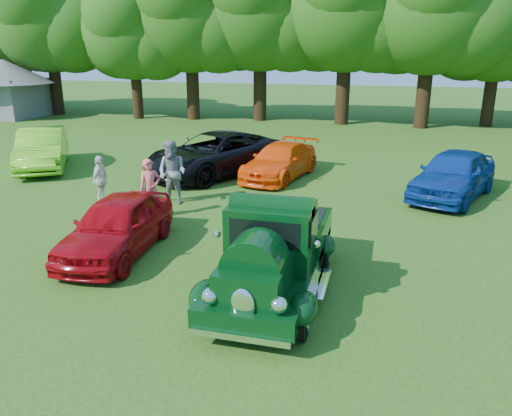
% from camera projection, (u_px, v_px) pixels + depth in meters
% --- Properties ---
extents(ground, '(120.00, 120.00, 0.00)m').
position_uv_depth(ground, '(192.00, 282.00, 10.14)').
color(ground, '#214E12').
rests_on(ground, ground).
extents(hero_pickup, '(2.18, 4.68, 1.83)m').
position_uv_depth(hero_pickup, '(274.00, 253.00, 9.59)').
color(hero_pickup, black).
rests_on(hero_pickup, ground).
extents(red_convertible, '(1.88, 4.05, 1.34)m').
position_uv_depth(red_convertible, '(117.00, 225.00, 11.43)').
color(red_convertible, '#9B060D').
rests_on(red_convertible, ground).
extents(back_car_lime, '(3.93, 4.92, 1.57)m').
position_uv_depth(back_car_lime, '(42.00, 149.00, 19.63)').
color(back_car_lime, '#5EC219').
rests_on(back_car_lime, ground).
extents(back_car_black, '(4.91, 6.23, 1.57)m').
position_uv_depth(back_car_black, '(215.00, 154.00, 18.64)').
color(back_car_black, black).
rests_on(back_car_black, ground).
extents(back_car_orange, '(2.56, 4.51, 1.23)m').
position_uv_depth(back_car_orange, '(280.00, 161.00, 18.25)').
color(back_car_orange, '#F04808').
rests_on(back_car_orange, ground).
extents(back_car_blue, '(3.35, 4.81, 1.52)m').
position_uv_depth(back_car_blue, '(454.00, 174.00, 15.75)').
color(back_car_blue, navy).
rests_on(back_car_blue, ground).
extents(spectator_pink, '(0.72, 0.71, 1.68)m').
position_uv_depth(spectator_pink, '(150.00, 189.00, 13.79)').
color(spectator_pink, '#E35D60').
rests_on(spectator_pink, ground).
extents(spectator_grey, '(1.07, 0.90, 1.94)m').
position_uv_depth(spectator_grey, '(172.00, 172.00, 15.06)').
color(spectator_grey, gray).
rests_on(spectator_grey, ground).
extents(spectator_white, '(0.48, 0.93, 1.52)m').
position_uv_depth(spectator_white, '(101.00, 181.00, 14.97)').
color(spectator_white, silver).
rests_on(spectator_white, ground).
extents(gazebo, '(6.40, 6.40, 3.90)m').
position_uv_depth(gazebo, '(6.00, 82.00, 34.13)').
color(gazebo, slate).
rests_on(gazebo, ground).
extents(tree_line, '(63.82, 9.99, 11.83)m').
position_uv_depth(tree_line, '(342.00, 11.00, 29.96)').
color(tree_line, '#312010').
rests_on(tree_line, ground).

